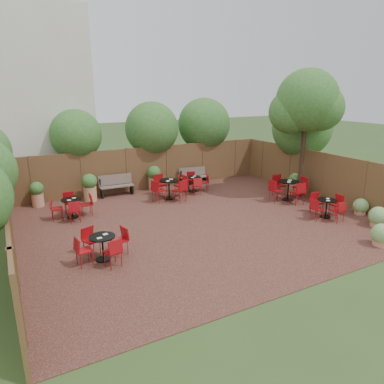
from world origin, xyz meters
TOP-DOWN VIEW (x-y plane):
  - ground at (0.00, 0.00)m, footprint 80.00×80.00m
  - courtyard_paving at (0.00, 0.00)m, footprint 12.00×10.00m
  - fence_back at (0.00, 5.00)m, footprint 12.00×0.08m
  - fence_left at (-6.00, 0.00)m, footprint 0.08×10.00m
  - fence_right at (6.00, 0.00)m, footprint 0.08×10.00m
  - neighbour_building at (-4.50, 8.00)m, footprint 5.00×4.00m
  - overhang_foliage at (0.58, 3.59)m, footprint 15.60×10.56m
  - courtyard_tree at (5.39, 0.66)m, footprint 2.73×2.63m
  - park_bench_left at (-1.67, 4.63)m, footprint 1.51×0.53m
  - park_bench_right at (2.22, 4.62)m, footprint 1.40×0.61m
  - bistro_tables at (0.72, 1.22)m, footprint 10.04×6.76m
  - planters at (-0.95, 3.89)m, footprint 10.84×4.19m
  - low_shrubs at (4.81, -3.38)m, footprint 2.48×2.73m

SIDE VIEW (x-z plane):
  - ground at x=0.00m, z-range 0.00..0.00m
  - courtyard_paving at x=0.00m, z-range 0.00..0.02m
  - low_shrubs at x=4.81m, z-range -0.01..0.69m
  - park_bench_right at x=2.22m, z-range 0.03..0.87m
  - bistro_tables at x=0.72m, z-range -0.02..0.93m
  - park_bench_left at x=-1.67m, z-range 0.03..0.95m
  - planters at x=-0.95m, z-range 0.03..1.19m
  - fence_back at x=0.00m, z-range 0.00..2.00m
  - fence_left at x=-6.00m, z-range 0.00..2.00m
  - fence_right at x=6.00m, z-range 0.00..2.00m
  - overhang_foliage at x=0.58m, z-range 1.34..4.12m
  - courtyard_tree at x=5.39m, z-range 1.26..6.65m
  - neighbour_building at x=-4.50m, z-range 0.00..8.00m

